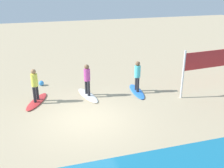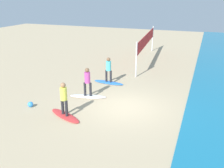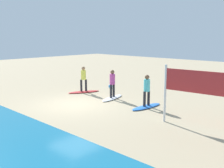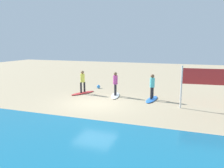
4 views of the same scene
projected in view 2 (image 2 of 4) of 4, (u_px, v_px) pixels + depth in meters
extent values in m
plane|color=tan|center=(124.00, 107.00, 13.24)|extent=(60.00, 60.00, 0.00)
ellipsoid|color=blue|center=(109.00, 82.00, 16.74)|extent=(0.74, 2.14, 0.09)
cylinder|color=#232328|center=(111.00, 77.00, 16.53)|extent=(0.14, 0.14, 0.78)
cylinder|color=#232328|center=(106.00, 76.00, 16.66)|extent=(0.14, 0.14, 0.78)
cylinder|color=#4CC6D1|center=(109.00, 66.00, 16.36)|extent=(0.32, 0.32, 0.62)
sphere|color=brown|center=(108.00, 59.00, 16.22)|extent=(0.24, 0.24, 0.24)
ellipsoid|color=white|center=(88.00, 96.00, 14.48)|extent=(1.02, 2.17, 0.09)
cylinder|color=#232328|center=(91.00, 89.00, 14.32)|extent=(0.14, 0.14, 0.78)
cylinder|color=#232328|center=(85.00, 89.00, 14.36)|extent=(0.14, 0.14, 0.78)
cylinder|color=#B74293|center=(87.00, 78.00, 14.10)|extent=(0.32, 0.32, 0.62)
sphere|color=brown|center=(87.00, 70.00, 13.96)|extent=(0.24, 0.24, 0.24)
ellipsoid|color=red|center=(65.00, 116.00, 12.21)|extent=(1.39, 2.14, 0.09)
cylinder|color=#232328|center=(66.00, 108.00, 11.95)|extent=(0.14, 0.14, 0.78)
cylinder|color=#232328|center=(63.00, 106.00, 12.17)|extent=(0.14, 0.14, 0.78)
cylinder|color=#E0E04C|center=(64.00, 94.00, 11.83)|extent=(0.32, 0.32, 0.62)
sphere|color=#9E704C|center=(63.00, 85.00, 11.68)|extent=(0.24, 0.24, 0.24)
cylinder|color=silver|center=(153.00, 39.00, 25.73)|extent=(0.10, 0.10, 2.50)
cylinder|color=silver|center=(136.00, 60.00, 17.58)|extent=(0.10, 0.10, 2.50)
cube|color=red|center=(146.00, 40.00, 21.44)|extent=(8.97, 0.81, 0.90)
sphere|color=#338CE5|center=(30.00, 104.00, 13.20)|extent=(0.29, 0.29, 0.29)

